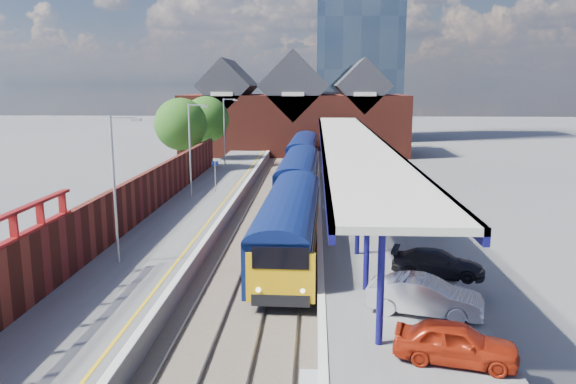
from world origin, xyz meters
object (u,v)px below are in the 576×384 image
parked_car_silver (425,296)px  parked_car_blue (377,183)px  lamp_post_b (117,181)px  parked_car_red (456,342)px  parked_car_dark (438,263)px  train (301,160)px  lamp_post_d (225,128)px  platform_sign (215,171)px  lamp_post_c (192,144)px

parked_car_silver → parked_car_blue: (0.88, 24.74, -0.11)m
lamp_post_b → parked_car_red: bearing=-33.9°
parked_car_dark → lamp_post_b: bearing=100.2°
train → parked_car_silver: bearing=-81.0°
lamp_post_b → lamp_post_d: same height
platform_sign → parked_car_silver: size_ratio=0.59×
parked_car_dark → parked_car_blue: same height
lamp_post_d → parked_car_dark: (14.71, -33.14, -3.41)m
parked_car_dark → parked_car_silver: bearing=176.6°
platform_sign → parked_car_blue: size_ratio=0.59×
lamp_post_b → platform_sign: size_ratio=2.80×
train → parked_car_blue: bearing=-56.9°
lamp_post_c → lamp_post_d: size_ratio=1.00×
lamp_post_c → parked_car_dark: (14.71, -17.14, -3.41)m
parked_car_red → parked_car_dark: parked_car_red is taller
lamp_post_d → parked_car_dark: 36.42m
lamp_post_c → parked_car_red: size_ratio=1.88×
parked_car_dark → platform_sign: bearing=49.5°
lamp_post_c → train: bearing=58.9°
train → parked_car_silver: (5.46, -34.46, -0.43)m
lamp_post_d → platform_sign: 14.25m
lamp_post_c → parked_car_red: lamp_post_c is taller
platform_sign → lamp_post_b: bearing=-94.3°
lamp_post_c → platform_sign: 3.34m
lamp_post_d → parked_car_silver: bearing=-70.4°
parked_car_red → parked_car_dark: 8.04m
platform_sign → parked_car_dark: 23.36m
train → parked_car_dark: train is taller
lamp_post_b → parked_car_blue: lamp_post_b is taller
train → parked_car_red: 38.55m
lamp_post_c → lamp_post_d: (0.00, 16.00, 0.00)m
parked_car_blue → parked_car_silver: bearing=-162.2°
train → parked_car_blue: size_ratio=15.64×
train → parked_car_red: (5.70, -38.13, -0.49)m
lamp_post_b → platform_sign: (1.36, 18.00, -2.30)m
parked_car_red → parked_car_silver: parked_car_silver is taller
train → lamp_post_c: lamp_post_c is taller
lamp_post_c → parked_car_dark: lamp_post_c is taller
lamp_post_b → platform_sign: 18.20m
train → parked_car_silver: size_ratio=15.68×
train → lamp_post_b: (-7.86, -29.03, 2.87)m
lamp_post_c → lamp_post_d: 16.00m
train → lamp_post_b: lamp_post_b is taller
lamp_post_c → parked_car_silver: (13.32, -21.43, -3.30)m
train → platform_sign: platform_sign is taller
lamp_post_b → parked_car_dark: lamp_post_b is taller
lamp_post_b → lamp_post_d: size_ratio=1.00×
parked_car_silver → parked_car_dark: 4.50m
train → parked_car_blue: 11.61m
train → parked_car_silver: train is taller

